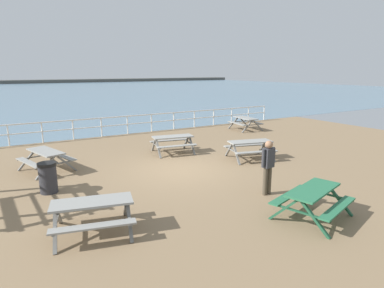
{
  "coord_description": "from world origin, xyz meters",
  "views": [
    {
      "loc": [
        -5.73,
        -10.43,
        3.68
      ],
      "look_at": [
        0.8,
        0.45,
        0.8
      ],
      "focal_mm": 30.61,
      "sensor_mm": 36.0,
      "label": 1
    }
  ],
  "objects_px": {
    "litter_bin": "(48,178)",
    "picnic_table_corner": "(46,156)",
    "picnic_table_seaward": "(250,145)",
    "picnic_table_far_left": "(246,121)",
    "picnic_table_far_right": "(313,196)",
    "visitor": "(268,164)",
    "picnic_table_near_right": "(93,209)",
    "picnic_table_mid_centre": "(173,140)"
  },
  "relations": [
    {
      "from": "litter_bin",
      "to": "picnic_table_corner",
      "type": "bearing_deg",
      "value": 83.66
    },
    {
      "from": "picnic_table_seaward",
      "to": "litter_bin",
      "type": "height_order",
      "value": "litter_bin"
    },
    {
      "from": "picnic_table_far_left",
      "to": "picnic_table_corner",
      "type": "height_order",
      "value": "same"
    },
    {
      "from": "picnic_table_far_right",
      "to": "picnic_table_far_left",
      "type": "bearing_deg",
      "value": 41.16
    },
    {
      "from": "picnic_table_seaward",
      "to": "visitor",
      "type": "xyz_separation_m",
      "value": [
        -2.23,
        -3.36,
        0.36
      ]
    },
    {
      "from": "picnic_table_far_left",
      "to": "picnic_table_far_right",
      "type": "bearing_deg",
      "value": 153.59
    },
    {
      "from": "picnic_table_near_right",
      "to": "visitor",
      "type": "xyz_separation_m",
      "value": [
        5.12,
        -0.27,
        0.36
      ]
    },
    {
      "from": "picnic_table_near_right",
      "to": "picnic_table_far_left",
      "type": "relative_size",
      "value": 1.08
    },
    {
      "from": "picnic_table_far_right",
      "to": "litter_bin",
      "type": "bearing_deg",
      "value": 119.31
    },
    {
      "from": "picnic_table_near_right",
      "to": "picnic_table_mid_centre",
      "type": "bearing_deg",
      "value": 62.26
    },
    {
      "from": "picnic_table_near_right",
      "to": "visitor",
      "type": "height_order",
      "value": "visitor"
    },
    {
      "from": "picnic_table_mid_centre",
      "to": "picnic_table_far_left",
      "type": "height_order",
      "value": "same"
    },
    {
      "from": "picnic_table_far_left",
      "to": "picnic_table_corner",
      "type": "bearing_deg",
      "value": 109.49
    },
    {
      "from": "picnic_table_corner",
      "to": "picnic_table_far_left",
      "type": "bearing_deg",
      "value": -92.98
    },
    {
      "from": "picnic_table_far_left",
      "to": "visitor",
      "type": "xyz_separation_m",
      "value": [
        -6.58,
        -8.83,
        0.36
      ]
    },
    {
      "from": "picnic_table_mid_centre",
      "to": "litter_bin",
      "type": "relative_size",
      "value": 2.15
    },
    {
      "from": "picnic_table_mid_centre",
      "to": "picnic_table_corner",
      "type": "height_order",
      "value": "same"
    },
    {
      "from": "picnic_table_near_right",
      "to": "picnic_table_seaward",
      "type": "distance_m",
      "value": 7.97
    },
    {
      "from": "picnic_table_far_left",
      "to": "picnic_table_seaward",
      "type": "height_order",
      "value": "same"
    },
    {
      "from": "picnic_table_far_left",
      "to": "litter_bin",
      "type": "relative_size",
      "value": 2.05
    },
    {
      "from": "picnic_table_seaward",
      "to": "visitor",
      "type": "bearing_deg",
      "value": -108.19
    },
    {
      "from": "picnic_table_mid_centre",
      "to": "picnic_table_far_right",
      "type": "height_order",
      "value": "same"
    },
    {
      "from": "picnic_table_corner",
      "to": "picnic_table_near_right",
      "type": "bearing_deg",
      "value": 165.97
    },
    {
      "from": "picnic_table_corner",
      "to": "visitor",
      "type": "xyz_separation_m",
      "value": [
        5.36,
        -5.96,
        0.36
      ]
    },
    {
      "from": "picnic_table_corner",
      "to": "picnic_table_mid_centre",
      "type": "bearing_deg",
      "value": -106.43
    },
    {
      "from": "picnic_table_far_left",
      "to": "picnic_table_seaward",
      "type": "distance_m",
      "value": 6.99
    },
    {
      "from": "picnic_table_near_right",
      "to": "picnic_table_mid_centre",
      "type": "relative_size",
      "value": 1.03
    },
    {
      "from": "picnic_table_corner",
      "to": "visitor",
      "type": "bearing_deg",
      "value": -154.51
    },
    {
      "from": "picnic_table_near_right",
      "to": "picnic_table_seaward",
      "type": "height_order",
      "value": "same"
    },
    {
      "from": "picnic_table_corner",
      "to": "visitor",
      "type": "relative_size",
      "value": 1.3
    },
    {
      "from": "picnic_table_mid_centre",
      "to": "picnic_table_corner",
      "type": "distance_m",
      "value": 5.3
    },
    {
      "from": "picnic_table_near_right",
      "to": "picnic_table_seaward",
      "type": "xyz_separation_m",
      "value": [
        7.35,
        3.09,
        0.0
      ]
    },
    {
      "from": "visitor",
      "to": "picnic_table_seaward",
      "type": "bearing_deg",
      "value": -40.14
    },
    {
      "from": "picnic_table_corner",
      "to": "picnic_table_seaward",
      "type": "bearing_deg",
      "value": -125.41
    },
    {
      "from": "picnic_table_far_right",
      "to": "litter_bin",
      "type": "xyz_separation_m",
      "value": [
        -5.48,
        5.33,
        -0.1
      ]
    },
    {
      "from": "picnic_table_mid_centre",
      "to": "visitor",
      "type": "distance_m",
      "value": 5.98
    },
    {
      "from": "picnic_table_mid_centre",
      "to": "picnic_table_seaward",
      "type": "xyz_separation_m",
      "value": [
        2.29,
        -2.61,
        0.0
      ]
    },
    {
      "from": "picnic_table_corner",
      "to": "litter_bin",
      "type": "distance_m",
      "value": 2.44
    },
    {
      "from": "visitor",
      "to": "litter_bin",
      "type": "relative_size",
      "value": 1.75
    },
    {
      "from": "picnic_table_near_right",
      "to": "picnic_table_far_right",
      "type": "xyz_separation_m",
      "value": [
        4.96,
        -2.07,
        0.0
      ]
    },
    {
      "from": "picnic_table_mid_centre",
      "to": "picnic_table_far_left",
      "type": "xyz_separation_m",
      "value": [
        6.65,
        2.86,
        0.0
      ]
    },
    {
      "from": "picnic_table_corner",
      "to": "visitor",
      "type": "height_order",
      "value": "visitor"
    }
  ]
}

